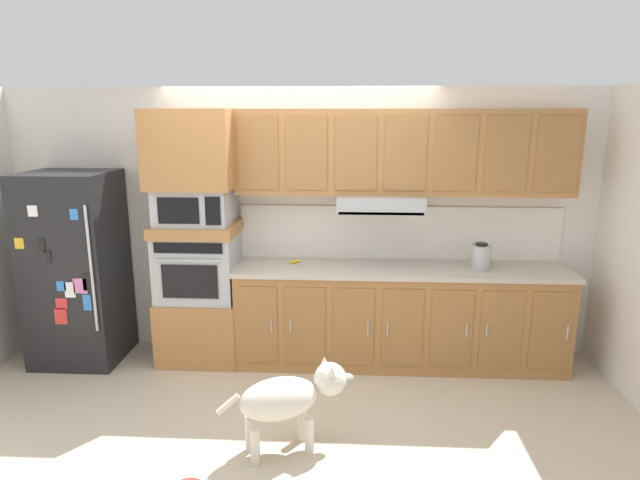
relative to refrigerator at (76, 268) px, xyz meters
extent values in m
plane|color=beige|center=(2.03, -0.68, -0.88)|extent=(9.60, 9.60, 0.00)
cube|color=silver|center=(2.03, 0.43, 0.37)|extent=(6.20, 0.12, 2.50)
cube|color=black|center=(0.00, 0.00, 0.00)|extent=(0.76, 0.70, 1.76)
cylinder|color=silver|center=(0.33, -0.37, 0.10)|extent=(0.02, 0.02, 1.10)
cube|color=white|center=(-0.13, -0.35, 0.59)|extent=(0.08, 0.01, 0.09)
cube|color=black|center=(-0.09, -0.35, 0.30)|extent=(0.06, 0.01, 0.13)
cube|color=#337FDB|center=(0.26, -0.35, -0.20)|extent=(0.07, 0.01, 0.14)
cube|color=gold|center=(-0.28, -0.35, 0.31)|extent=(0.08, 0.01, 0.09)
cube|color=black|center=(0.27, -0.35, -0.02)|extent=(0.08, 0.01, 0.15)
cube|color=red|center=(0.03, -0.35, -0.22)|extent=(0.10, 0.01, 0.10)
cube|color=black|center=(-0.04, -0.35, 0.20)|extent=(0.05, 0.01, 0.10)
cube|color=#337FDB|center=(0.04, -0.35, -0.06)|extent=(0.08, 0.01, 0.09)
cube|color=white|center=(0.12, -0.35, -0.09)|extent=(0.09, 0.01, 0.14)
cube|color=#337FDB|center=(0.22, -0.35, 0.57)|extent=(0.07, 0.01, 0.09)
cube|color=pink|center=(0.21, -0.35, -0.05)|extent=(0.12, 0.01, 0.13)
cube|color=red|center=(0.01, -0.35, -0.33)|extent=(0.11, 0.01, 0.15)
cube|color=#A8703D|center=(1.12, 0.07, -0.58)|extent=(0.74, 0.62, 0.60)
cube|color=#A8AAAF|center=(1.12, 0.07, 0.02)|extent=(0.70, 0.58, 0.60)
cube|color=black|center=(1.12, -0.23, -0.04)|extent=(0.49, 0.01, 0.30)
cube|color=black|center=(1.12, -0.23, 0.26)|extent=(0.59, 0.01, 0.09)
cylinder|color=#A8AAAF|center=(1.12, -0.25, 0.15)|extent=(0.56, 0.02, 0.02)
cube|color=#A8703D|center=(1.12, 0.07, 0.37)|extent=(0.74, 0.62, 0.10)
cube|color=#A8AAAF|center=(1.12, 0.07, 0.58)|extent=(0.64, 0.53, 0.32)
cube|color=black|center=(1.05, -0.20, 0.58)|extent=(0.35, 0.01, 0.22)
cube|color=black|center=(1.35, -0.20, 0.58)|extent=(0.13, 0.01, 0.24)
cube|color=#A8703D|center=(1.12, 0.07, 1.08)|extent=(0.74, 0.62, 0.68)
cube|color=#A8703D|center=(2.96, 0.07, -0.44)|extent=(2.94, 0.60, 0.88)
cube|color=#9A6738|center=(1.70, -0.24, -0.42)|extent=(0.35, 0.01, 0.70)
cylinder|color=#BCBCC1|center=(1.83, -0.25, -0.42)|extent=(0.01, 0.01, 0.12)
cube|color=#9A6738|center=(2.12, -0.24, -0.42)|extent=(0.35, 0.01, 0.70)
cylinder|color=#BCBCC1|center=(2.00, -0.25, -0.42)|extent=(0.01, 0.01, 0.12)
cube|color=#9A6738|center=(2.54, -0.24, -0.42)|extent=(0.35, 0.01, 0.70)
cylinder|color=#BCBCC1|center=(2.67, -0.25, -0.42)|extent=(0.01, 0.01, 0.12)
cube|color=#9A6738|center=(2.96, -0.24, -0.42)|extent=(0.35, 0.01, 0.70)
cylinder|color=#BCBCC1|center=(2.84, -0.25, -0.42)|extent=(0.01, 0.01, 0.12)
cube|color=#9A6738|center=(3.38, -0.24, -0.42)|extent=(0.35, 0.01, 0.70)
cylinder|color=#BCBCC1|center=(3.51, -0.25, -0.42)|extent=(0.01, 0.01, 0.12)
cube|color=#9A6738|center=(3.81, -0.24, -0.42)|extent=(0.35, 0.01, 0.70)
cylinder|color=#BCBCC1|center=(3.68, -0.25, -0.42)|extent=(0.01, 0.01, 0.12)
cube|color=#9A6738|center=(4.23, -0.24, -0.42)|extent=(0.35, 0.01, 0.70)
cylinder|color=#BCBCC1|center=(4.35, -0.25, -0.42)|extent=(0.01, 0.01, 0.12)
cube|color=#BCB2A3|center=(2.96, 0.07, 0.02)|extent=(2.98, 0.64, 0.04)
cube|color=white|center=(2.96, 0.36, 0.29)|extent=(2.98, 0.02, 0.50)
cube|color=#A8703D|center=(2.96, 0.20, 1.05)|extent=(2.94, 0.34, 0.74)
cube|color=#A8AAAF|center=(2.77, 0.13, 0.61)|extent=(0.76, 0.48, 0.14)
cube|color=black|center=(2.77, -0.09, 0.55)|extent=(0.72, 0.04, 0.02)
cube|color=#9A6738|center=(1.70, 0.02, 1.05)|extent=(0.35, 0.01, 0.63)
cube|color=#9A6738|center=(2.12, 0.02, 1.05)|extent=(0.35, 0.01, 0.63)
cube|color=#9A6738|center=(2.54, 0.02, 1.05)|extent=(0.35, 0.01, 0.63)
cube|color=#9A6738|center=(2.96, 0.02, 1.05)|extent=(0.35, 0.01, 0.63)
cube|color=#9A6738|center=(3.38, 0.02, 1.05)|extent=(0.35, 0.01, 0.63)
cube|color=#9A6738|center=(3.81, 0.02, 1.05)|extent=(0.35, 0.01, 0.63)
cube|color=#9A6738|center=(4.23, 0.02, 1.05)|extent=(0.35, 0.01, 0.63)
cylinder|color=yellow|center=(2.00, 0.13, 0.05)|extent=(0.10, 0.08, 0.03)
cylinder|color=silver|center=(2.07, 0.05, 0.05)|extent=(0.10, 0.08, 0.01)
cylinder|color=#A8AAAF|center=(3.65, 0.02, 0.15)|extent=(0.17, 0.17, 0.22)
cylinder|color=black|center=(3.65, 0.02, 0.27)|extent=(0.10, 0.10, 0.02)
ellipsoid|color=beige|center=(2.04, -1.35, -0.48)|extent=(0.61, 0.48, 0.28)
sphere|color=beige|center=(2.38, -1.21, -0.41)|extent=(0.23, 0.23, 0.23)
ellipsoid|color=gray|center=(2.48, -1.16, -0.43)|extent=(0.15, 0.13, 0.08)
cone|color=beige|center=(2.33, -1.14, -0.31)|extent=(0.06, 0.06, 0.07)
cone|color=beige|center=(2.40, -1.28, -0.31)|extent=(0.06, 0.06, 0.07)
cylinder|color=beige|center=(1.73, -1.49, -0.46)|extent=(0.16, 0.10, 0.13)
cylinder|color=beige|center=(2.18, -1.21, -0.75)|extent=(0.06, 0.06, 0.25)
cylinder|color=beige|center=(2.24, -1.35, -0.75)|extent=(0.06, 0.06, 0.25)
cylinder|color=beige|center=(1.83, -1.36, -0.75)|extent=(0.06, 0.06, 0.25)
cylinder|color=beige|center=(1.90, -1.50, -0.75)|extent=(0.06, 0.06, 0.25)
camera|label=1|loc=(2.50, -4.57, 1.38)|focal=29.99mm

